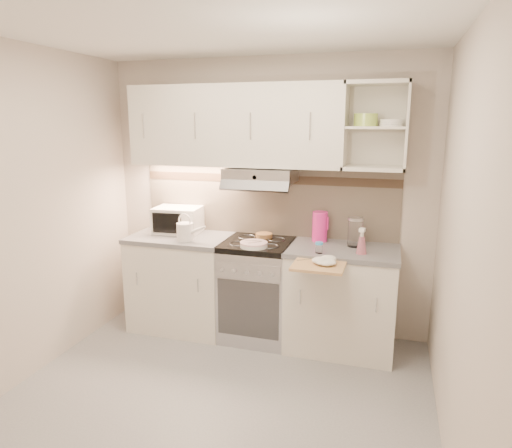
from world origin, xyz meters
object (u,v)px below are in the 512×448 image
(plate_stack, at_px, (254,244))
(spray_bottle, at_px, (362,243))
(pink_pitcher, at_px, (320,226))
(electric_range, at_px, (258,289))
(microwave, at_px, (178,220))
(watering_can, at_px, (186,231))
(glass_jar, at_px, (355,232))
(cutting_board, at_px, (319,265))

(plate_stack, xyz_separation_m, spray_bottle, (0.88, 0.06, 0.07))
(pink_pitcher, bearing_deg, electric_range, -165.34)
(electric_range, height_order, plate_stack, plate_stack)
(microwave, xyz_separation_m, plate_stack, (0.85, -0.30, -0.10))
(spray_bottle, bearing_deg, electric_range, -176.41)
(watering_can, relative_size, glass_jar, 1.15)
(pink_pitcher, bearing_deg, watering_can, -168.03)
(electric_range, bearing_deg, pink_pitcher, 18.43)
(watering_can, distance_m, glass_jar, 1.48)
(electric_range, bearing_deg, glass_jar, 5.83)
(watering_can, relative_size, plate_stack, 1.24)
(plate_stack, relative_size, spray_bottle, 1.03)
(watering_can, bearing_deg, spray_bottle, 6.44)
(electric_range, distance_m, pink_pitcher, 0.80)
(microwave, height_order, spray_bottle, microwave)
(watering_can, xyz_separation_m, cutting_board, (1.24, -0.28, -0.12))
(plate_stack, relative_size, pink_pitcher, 0.88)
(electric_range, bearing_deg, plate_stack, -83.96)
(electric_range, distance_m, plate_stack, 0.50)
(microwave, xyz_separation_m, watering_can, (0.21, -0.27, -0.03))
(plate_stack, xyz_separation_m, pink_pitcher, (0.50, 0.35, 0.11))
(watering_can, distance_m, cutting_board, 1.27)
(electric_range, relative_size, plate_stack, 3.86)
(microwave, distance_m, spray_bottle, 1.75)
(electric_range, relative_size, cutting_board, 2.31)
(pink_pitcher, xyz_separation_m, glass_jar, (0.31, -0.09, -0.01))
(pink_pitcher, relative_size, cutting_board, 0.68)
(spray_bottle, bearing_deg, microwave, -176.68)
(microwave, bearing_deg, pink_pitcher, -2.38)
(microwave, height_order, cutting_board, microwave)
(plate_stack, distance_m, cutting_board, 0.65)
(electric_range, xyz_separation_m, cutting_board, (0.61, -0.43, 0.42))
(glass_jar, relative_size, spray_bottle, 1.11)
(pink_pitcher, distance_m, spray_bottle, 0.48)
(spray_bottle, bearing_deg, watering_can, -167.83)
(glass_jar, bearing_deg, plate_stack, -161.98)
(microwave, relative_size, pink_pitcher, 1.71)
(pink_pitcher, relative_size, spray_bottle, 1.17)
(watering_can, distance_m, pink_pitcher, 1.19)
(watering_can, bearing_deg, pink_pitcher, 21.02)
(watering_can, bearing_deg, microwave, 133.23)
(electric_range, distance_m, cutting_board, 0.86)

